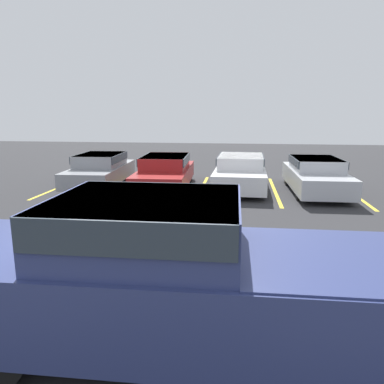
# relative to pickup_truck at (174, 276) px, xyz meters

# --- Properties ---
(ground_plane) EXTENTS (60.00, 60.00, 0.00)m
(ground_plane) POSITION_rel_pickup_truck_xyz_m (-0.56, 0.38, -0.93)
(ground_plane) COLOR #2D2D30
(stall_stripe_a) EXTENTS (0.12, 5.11, 0.01)m
(stall_stripe_a) POSITION_rel_pickup_truck_xyz_m (-6.06, 9.55, -0.92)
(stall_stripe_a) COLOR yellow
(stall_stripe_a) RESTS_ON ground_plane
(stall_stripe_b) EXTENTS (0.12, 5.11, 0.01)m
(stall_stripe_b) POSITION_rel_pickup_truck_xyz_m (-3.38, 9.55, -0.92)
(stall_stripe_b) COLOR yellow
(stall_stripe_b) RESTS_ON ground_plane
(stall_stripe_c) EXTENTS (0.12, 5.11, 0.01)m
(stall_stripe_c) POSITION_rel_pickup_truck_xyz_m (-0.69, 9.55, -0.92)
(stall_stripe_c) COLOR yellow
(stall_stripe_c) RESTS_ON ground_plane
(stall_stripe_d) EXTENTS (0.12, 5.11, 0.01)m
(stall_stripe_d) POSITION_rel_pickup_truck_xyz_m (1.99, 9.55, -0.92)
(stall_stripe_d) COLOR yellow
(stall_stripe_d) RESTS_ON ground_plane
(stall_stripe_e) EXTENTS (0.12, 5.11, 0.01)m
(stall_stripe_e) POSITION_rel_pickup_truck_xyz_m (4.67, 9.55, -0.92)
(stall_stripe_e) COLOR yellow
(stall_stripe_e) RESTS_ON ground_plane
(pickup_truck) EXTENTS (5.91, 2.08, 1.86)m
(pickup_truck) POSITION_rel_pickup_truck_xyz_m (0.00, 0.00, 0.00)
(pickup_truck) COLOR navy
(pickup_truck) RESTS_ON ground_plane
(parked_sedan_a) EXTENTS (1.93, 4.32, 1.22)m
(parked_sedan_a) POSITION_rel_pickup_truck_xyz_m (-4.66, 9.80, -0.28)
(parked_sedan_a) COLOR gray
(parked_sedan_a) RESTS_ON ground_plane
(parked_sedan_b) EXTENTS (1.95, 4.60, 1.23)m
(parked_sedan_b) POSITION_rel_pickup_truck_xyz_m (-2.02, 9.42, -0.27)
(parked_sedan_b) COLOR maroon
(parked_sedan_b) RESTS_ON ground_plane
(parked_sedan_c) EXTENTS (1.89, 4.33, 1.24)m
(parked_sedan_c) POSITION_rel_pickup_truck_xyz_m (0.73, 9.79, -0.27)
(parked_sedan_c) COLOR silver
(parked_sedan_c) RESTS_ON ground_plane
(parked_sedan_d) EXTENTS (1.84, 4.43, 1.22)m
(parked_sedan_d) POSITION_rel_pickup_truck_xyz_m (3.37, 9.49, -0.28)
(parked_sedan_d) COLOR #B7BABF
(parked_sedan_d) RESTS_ON ground_plane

